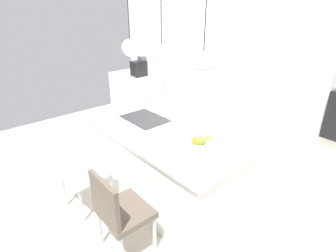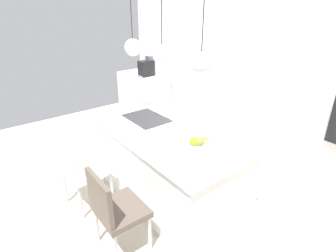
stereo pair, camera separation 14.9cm
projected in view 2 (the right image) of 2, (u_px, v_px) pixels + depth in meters
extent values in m
plane|color=beige|center=(163.00, 192.00, 3.44)|extent=(6.60, 6.60, 0.00)
cube|color=silver|center=(257.00, 70.00, 3.82)|extent=(6.00, 0.10, 2.60)
cube|color=white|center=(163.00, 163.00, 3.27)|extent=(1.98, 0.93, 0.83)
cube|color=white|center=(163.00, 130.00, 3.08)|extent=(2.04, 0.99, 0.06)
cube|color=#2D2D30|center=(147.00, 119.00, 3.31)|extent=(0.56, 0.40, 0.02)
cylinder|color=silver|center=(162.00, 105.00, 3.40)|extent=(0.02, 0.02, 0.22)
cylinder|color=silver|center=(157.00, 99.00, 3.31)|extent=(0.02, 0.16, 0.02)
cylinder|color=beige|center=(195.00, 147.00, 2.59)|extent=(0.30, 0.30, 0.06)
sphere|color=olive|center=(199.00, 142.00, 2.56)|extent=(0.08, 0.08, 0.08)
sphere|color=olive|center=(196.00, 141.00, 2.58)|extent=(0.08, 0.08, 0.08)
sphere|color=olive|center=(196.00, 142.00, 2.56)|extent=(0.07, 0.07, 0.07)
sphere|color=orange|center=(194.00, 141.00, 2.56)|extent=(0.09, 0.09, 0.09)
ellipsoid|color=yellow|center=(201.00, 140.00, 2.56)|extent=(0.13, 0.18, 0.07)
cube|color=white|center=(144.00, 94.00, 5.71)|extent=(1.10, 0.60, 0.83)
cube|color=black|center=(146.00, 68.00, 5.38)|extent=(0.20, 0.28, 0.30)
cube|color=gray|center=(139.00, 77.00, 5.34)|extent=(0.16, 0.08, 0.02)
cube|color=#4C515B|center=(150.00, 58.00, 5.35)|extent=(0.14, 0.11, 0.08)
cube|color=white|center=(86.00, 170.00, 3.08)|extent=(0.48, 0.50, 0.06)
cube|color=white|center=(65.00, 157.00, 2.85)|extent=(0.42, 0.09, 0.44)
cylinder|color=#B2B2B7|center=(112.00, 187.00, 3.18)|extent=(0.04, 0.04, 0.42)
cylinder|color=#B2B2B7|center=(95.00, 174.00, 3.43)|extent=(0.04, 0.04, 0.42)
cylinder|color=#B2B2B7|center=(81.00, 203.00, 2.93)|extent=(0.04, 0.04, 0.42)
cylinder|color=#B2B2B7|center=(65.00, 187.00, 3.18)|extent=(0.04, 0.04, 0.42)
cube|color=brown|center=(121.00, 210.00, 2.50)|extent=(0.47, 0.41, 0.06)
cube|color=brown|center=(99.00, 198.00, 2.31)|extent=(0.44, 0.04, 0.40)
cylinder|color=#B2B2B7|center=(150.00, 234.00, 2.55)|extent=(0.04, 0.04, 0.41)
cylinder|color=#B2B2B7|center=(128.00, 210.00, 2.84)|extent=(0.04, 0.04, 0.41)
cylinder|color=#B2B2B7|center=(116.00, 252.00, 2.36)|extent=(0.04, 0.04, 0.41)
cylinder|color=#B2B2B7|center=(97.00, 225.00, 2.65)|extent=(0.04, 0.04, 0.41)
sphere|color=silver|center=(133.00, 48.00, 3.15)|extent=(0.20, 0.20, 0.20)
cylinder|color=black|center=(131.00, 10.00, 2.98)|extent=(0.01, 0.01, 0.60)
sphere|color=silver|center=(162.00, 54.00, 2.74)|extent=(0.20, 0.20, 0.20)
cylinder|color=black|center=(162.00, 11.00, 2.58)|extent=(0.01, 0.01, 0.60)
sphere|color=silver|center=(201.00, 63.00, 2.33)|extent=(0.20, 0.20, 0.20)
cylinder|color=black|center=(204.00, 13.00, 2.17)|extent=(0.01, 0.01, 0.60)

